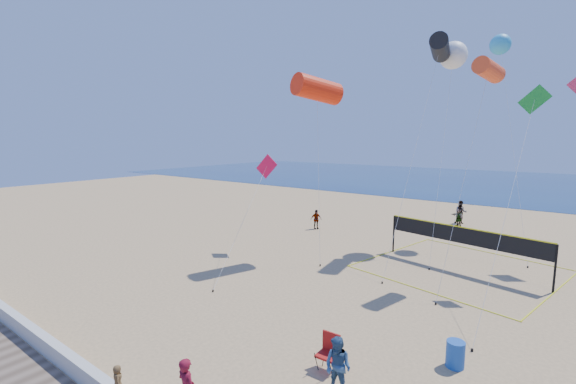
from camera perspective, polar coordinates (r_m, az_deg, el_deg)
The scene contains 16 objects.
ocean at distance 70.42m, azimuth 31.34°, elevation 1.01°, with size 140.00×50.00×0.03m, color navy.
toddler at distance 11.93m, azimuth -23.93°, elevation -24.02°, with size 0.37×0.24×0.76m, color brown.
bystander_a at distance 11.88m, azimuth 7.40°, elevation -24.26°, with size 0.82×0.64×1.69m, color #30527A.
far_person_0 at distance 30.64m, azimuth 4.17°, elevation -4.07°, with size 0.91×0.38×1.55m, color gray.
far_person_1 at distance 34.45m, azimuth 23.96°, elevation -3.35°, with size 1.48×0.47×1.60m, color gray.
far_person_3 at distance 35.54m, azimuth 24.22°, elevation -2.75°, with size 0.95×0.74×1.95m, color gray.
camp_chair at distance 12.99m, azimuth 6.14°, elevation -22.18°, with size 0.63×0.78×1.28m.
trash_barrel at distance 14.16m, azimuth 23.54°, elevation -21.16°, with size 0.56×0.56×0.85m, color #1A4EAB.
volleyball_net at distance 23.22m, azimuth 24.44°, elevation -6.54°, with size 10.52×10.40×2.38m.
kite_0 at distance 23.18m, azimuth 4.34°, elevation 14.93°, with size 2.48×3.37×10.83m.
kite_1 at distance 26.95m, azimuth 21.60°, elevation 19.26°, with size 1.57×9.33×13.39m.
kite_2 at distance 21.84m, azimuth 27.59°, elevation 15.70°, with size 1.27×5.89×11.00m.
kite_3 at distance 24.19m, azimuth -3.51°, elevation 3.03°, with size 3.45×7.21×6.18m.
kite_4 at distance 21.23m, azimuth 32.31°, elevation 9.61°, with size 1.38×8.52×9.66m.
kite_6 at distance 28.95m, azimuth 23.28°, elevation 18.09°, with size 2.22×7.78×13.45m.
kite_7 at distance 31.59m, azimuth 28.94°, elevation 18.57°, with size 3.91×6.83×14.17m.
Camera 1 is at (6.66, -7.74, 7.17)m, focal length 24.00 mm.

